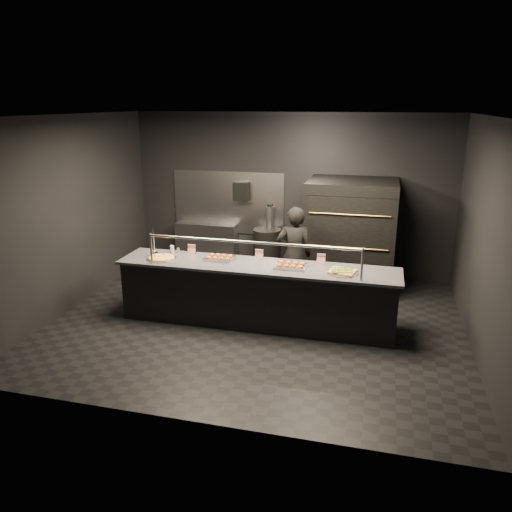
% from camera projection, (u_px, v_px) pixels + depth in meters
% --- Properties ---
extents(room, '(6.04, 6.00, 3.00)m').
position_uv_depth(room, '(256.00, 225.00, 7.09)').
color(room, black).
rests_on(room, ground).
extents(service_counter, '(4.10, 0.78, 1.37)m').
position_uv_depth(service_counter, '(257.00, 294.00, 7.34)').
color(service_counter, black).
rests_on(service_counter, ground).
extents(pizza_oven, '(1.50, 1.23, 1.91)m').
position_uv_depth(pizza_oven, '(350.00, 234.00, 8.67)').
color(pizza_oven, black).
rests_on(pizza_oven, ground).
extents(prep_shelf, '(1.20, 0.35, 0.90)m').
position_uv_depth(prep_shelf, '(207.00, 245.00, 9.87)').
color(prep_shelf, '#99999E').
rests_on(prep_shelf, ground).
extents(towel_dispenser, '(0.30, 0.20, 0.35)m').
position_uv_depth(towel_dispenser, '(242.00, 191.00, 9.44)').
color(towel_dispenser, black).
rests_on(towel_dispenser, room).
extents(fire_extinguisher, '(0.14, 0.14, 0.51)m').
position_uv_depth(fire_extinguisher, '(270.00, 218.00, 9.47)').
color(fire_extinguisher, '#B2B2B7').
rests_on(fire_extinguisher, room).
extents(beer_tap, '(0.12, 0.17, 0.47)m').
position_uv_depth(beer_tap, '(154.00, 248.00, 7.53)').
color(beer_tap, silver).
rests_on(beer_tap, service_counter).
extents(round_pizza, '(0.44, 0.44, 0.03)m').
position_uv_depth(round_pizza, '(162.00, 258.00, 7.47)').
color(round_pizza, silver).
rests_on(round_pizza, service_counter).
extents(slider_tray_a, '(0.50, 0.43, 0.07)m').
position_uv_depth(slider_tray_a, '(219.00, 258.00, 7.44)').
color(slider_tray_a, silver).
rests_on(slider_tray_a, service_counter).
extents(slider_tray_b, '(0.47, 0.36, 0.07)m').
position_uv_depth(slider_tray_b, '(291.00, 265.00, 7.09)').
color(slider_tray_b, silver).
rests_on(slider_tray_b, service_counter).
extents(square_pizza, '(0.44, 0.44, 0.05)m').
position_uv_depth(square_pizza, '(342.00, 272.00, 6.86)').
color(square_pizza, silver).
rests_on(square_pizza, service_counter).
extents(condiment_jar, '(0.16, 0.06, 0.11)m').
position_uv_depth(condiment_jar, '(174.00, 249.00, 7.78)').
color(condiment_jar, silver).
rests_on(condiment_jar, service_counter).
extents(tent_cards, '(2.12, 0.04, 0.15)m').
position_uv_depth(tent_cards, '(256.00, 254.00, 7.46)').
color(tent_cards, white).
rests_on(tent_cards, service_counter).
extents(trash_bin, '(0.53, 0.53, 0.88)m').
position_uv_depth(trash_bin, '(267.00, 252.00, 9.49)').
color(trash_bin, black).
rests_on(trash_bin, ground).
extents(worker, '(0.66, 0.51, 1.60)m').
position_uv_depth(worker, '(294.00, 255.00, 8.08)').
color(worker, black).
rests_on(worker, ground).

